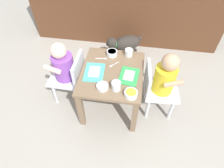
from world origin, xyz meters
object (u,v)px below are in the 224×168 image
water_cup_left (129,53)px  veggie_bowl_near (102,87)px  dog (125,43)px  seated_child_left (65,67)px  veggie_bowl_far (112,53)px  spoon_by_left_tray (102,58)px  food_tray_right (129,76)px  dining_table (112,78)px  seated_child_right (163,79)px  spoon_by_right_tray (113,65)px  cereal_bowl_right_side (131,94)px  water_cup_right (116,86)px  food_tray_left (94,72)px

water_cup_left → veggie_bowl_near: size_ratio=0.75×
dog → seated_child_left: bearing=-124.2°
veggie_bowl_far → spoon_by_left_tray: veggie_bowl_far is taller
veggie_bowl_far → veggie_bowl_near: (-0.01, -0.39, -0.00)m
spoon_by_left_tray → water_cup_left: bearing=20.7°
dog → food_tray_right: size_ratio=1.91×
dining_table → veggie_bowl_far: size_ratio=6.17×
dog → water_cup_left: (0.07, -0.46, 0.25)m
seated_child_left → seated_child_right: bearing=-1.5°
water_cup_left → dining_table: bearing=-116.1°
veggie_bowl_near → spoon_by_right_tray: 0.26m
cereal_bowl_right_side → spoon_by_left_tray: bearing=127.4°
seated_child_right → food_tray_right: seated_child_right is taller
seated_child_left → dog: bearing=55.8°
dining_table → water_cup_right: 0.21m
food_tray_left → seated_child_right: bearing=3.7°
cereal_bowl_right_side → veggie_bowl_near: (-0.21, 0.04, -0.00)m
food_tray_left → water_cup_left: size_ratio=3.27×
dog → spoon_by_right_tray: bearing=-93.8°
seated_child_left → food_tray_left: size_ratio=2.87×
water_cup_left → spoon_by_left_tray: (-0.22, -0.08, -0.02)m
dining_table → spoon_by_right_tray: spoon_by_right_tray is taller
dog → cereal_bowl_right_side: cereal_bowl_right_side is taller
food_tray_right → spoon_by_right_tray: (-0.14, 0.11, -0.00)m
veggie_bowl_far → water_cup_right: bearing=-76.7°
food_tray_right → water_cup_left: water_cup_left is taller
food_tray_left → spoon_by_right_tray: food_tray_left is taller
seated_child_right → spoon_by_right_tray: bearing=169.6°
food_tray_left → veggie_bowl_near: veggie_bowl_near is taller
water_cup_left → veggie_bowl_far: water_cup_left is taller
dog → veggie_bowl_far: size_ratio=4.32×
food_tray_left → veggie_bowl_far: size_ratio=2.37×
veggie_bowl_far → spoon_by_left_tray: 0.10m
food_tray_left → veggie_bowl_near: bearing=-57.6°
veggie_bowl_near → spoon_by_left_tray: size_ratio=0.89×
dog → food_tray_left: (-0.18, -0.72, 0.23)m
dining_table → spoon_by_left_tray: bearing=126.5°
spoon_by_left_tray → spoon_by_right_tray: 0.12m
spoon_by_left_tray → cereal_bowl_right_side: bearing=-52.6°
food_tray_right → cereal_bowl_right_side: 0.19m
dining_table → spoon_by_left_tray: 0.20m
dining_table → spoon_by_right_tray: bearing=91.6°
seated_child_right → water_cup_right: seated_child_right is taller
spoon_by_right_tray → cereal_bowl_right_side: bearing=-60.0°
water_cup_left → spoon_by_left_tray: size_ratio=0.67×
water_cup_left → cereal_bowl_right_side: size_ratio=0.70×
seated_child_right → water_cup_left: bearing=143.5°
seated_child_right → water_cup_right: 0.40m
seated_child_right → water_cup_right: size_ratio=9.22×
veggie_bowl_far → cereal_bowl_right_side: 0.47m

